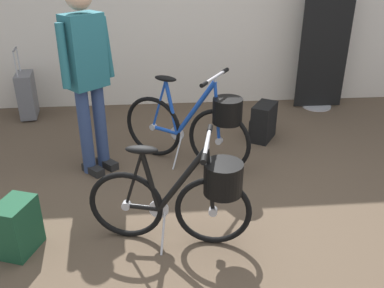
{
  "coord_description": "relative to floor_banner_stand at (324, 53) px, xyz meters",
  "views": [
    {
      "loc": [
        -0.37,
        -2.61,
        1.94
      ],
      "look_at": [
        -0.13,
        0.25,
        0.55
      ],
      "focal_mm": 39.63,
      "sensor_mm": 36.0,
      "label": 1
    }
  ],
  "objects": [
    {
      "name": "floor_banner_stand",
      "position": [
        0.0,
        0.0,
        0.0
      ],
      "size": [
        0.6,
        0.36,
        1.56
      ],
      "color": "#B7B7BC",
      "rests_on": "ground_plane"
    },
    {
      "name": "rolling_suitcase",
      "position": [
        -3.57,
        -0.03,
        -0.41
      ],
      "size": [
        0.23,
        0.38,
        0.83
      ],
      "color": "slate",
      "rests_on": "ground_plane"
    },
    {
      "name": "display_bike_left",
      "position": [
        -1.68,
        -1.41,
        -0.27
      ],
      "size": [
        1.13,
        0.76,
        0.91
      ],
      "color": "black",
      "rests_on": "ground_plane"
    },
    {
      "name": "visitor_near_wall",
      "position": [
        -2.61,
        -1.39,
        0.24
      ],
      "size": [
        0.41,
        0.39,
        1.65
      ],
      "color": "navy",
      "rests_on": "ground_plane"
    },
    {
      "name": "folding_bike_foreground",
      "position": [
        -1.85,
        -2.52,
        -0.31
      ],
      "size": [
        1.12,
        0.53,
        0.8
      ],
      "color": "black",
      "rests_on": "ground_plane"
    },
    {
      "name": "backpack_on_floor",
      "position": [
        -3.01,
        -2.52,
        -0.51
      ],
      "size": [
        0.3,
        0.34,
        0.38
      ],
      "color": "#19472D",
      "rests_on": "ground_plane"
    },
    {
      "name": "handbag_on_floor",
      "position": [
        -0.92,
        -0.88,
        -0.5
      ],
      "size": [
        0.34,
        0.38,
        0.39
      ],
      "color": "black",
      "rests_on": "ground_plane"
    },
    {
      "name": "ground_plane",
      "position": [
        -1.65,
        -2.33,
        -0.7
      ],
      "size": [
        7.06,
        7.06,
        0.0
      ],
      "primitive_type": "plane",
      "color": "brown"
    }
  ]
}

